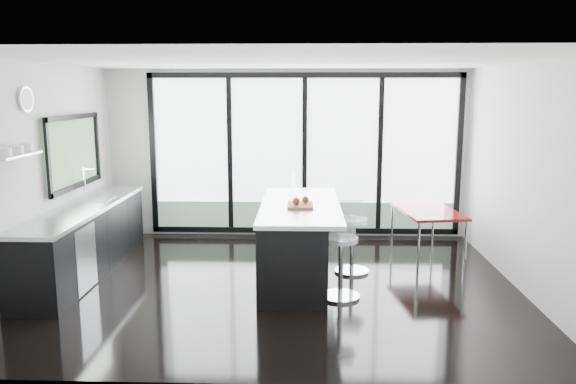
{
  "coord_description": "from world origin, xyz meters",
  "views": [
    {
      "loc": [
        0.36,
        -6.87,
        2.45
      ],
      "look_at": [
        0.1,
        0.3,
        1.15
      ],
      "focal_mm": 35.0,
      "sensor_mm": 36.0,
      "label": 1
    }
  ],
  "objects_px": {
    "bar_stool_near": "(341,267)",
    "red_table": "(426,233)",
    "island": "(294,240)",
    "bar_stool_far": "(352,245)"
  },
  "relations": [
    {
      "from": "bar_stool_near",
      "to": "red_table",
      "type": "bearing_deg",
      "value": 52.53
    },
    {
      "from": "red_table",
      "to": "bar_stool_near",
      "type": "bearing_deg",
      "value": -128.38
    },
    {
      "from": "island",
      "to": "red_table",
      "type": "xyz_separation_m",
      "value": [
        1.94,
        0.99,
        -0.14
      ]
    },
    {
      "from": "bar_stool_far",
      "to": "island",
      "type": "bearing_deg",
      "value": -172.64
    },
    {
      "from": "bar_stool_near",
      "to": "red_table",
      "type": "xyz_separation_m",
      "value": [
        1.37,
        1.73,
        -0.01
      ]
    },
    {
      "from": "bar_stool_near",
      "to": "island",
      "type": "bearing_deg",
      "value": 128.46
    },
    {
      "from": "bar_stool_far",
      "to": "red_table",
      "type": "distance_m",
      "value": 1.39
    },
    {
      "from": "island",
      "to": "red_table",
      "type": "distance_m",
      "value": 2.18
    },
    {
      "from": "island",
      "to": "red_table",
      "type": "relative_size",
      "value": 1.81
    },
    {
      "from": "red_table",
      "to": "island",
      "type": "bearing_deg",
      "value": -153.1
    }
  ]
}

